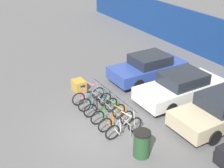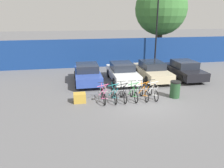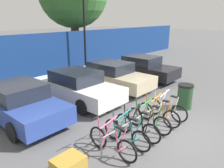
# 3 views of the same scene
# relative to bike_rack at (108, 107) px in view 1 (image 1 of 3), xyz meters

# --- Properties ---
(ground_plane) EXTENTS (120.00, 120.00, 0.00)m
(ground_plane) POSITION_rel_bike_rack_xyz_m (0.79, -0.68, -0.49)
(ground_plane) COLOR #59595B
(bike_rack) EXTENTS (3.60, 0.04, 0.57)m
(bike_rack) POSITION_rel_bike_rack_xyz_m (0.00, 0.00, 0.00)
(bike_rack) COLOR gray
(bike_rack) RESTS_ON ground
(bicycle_pink) EXTENTS (0.68, 1.71, 1.05)m
(bicycle_pink) POSITION_rel_bike_rack_xyz_m (-1.53, -0.15, -0.11)
(bicycle_pink) COLOR black
(bicycle_pink) RESTS_ON ground
(bicycle_teal) EXTENTS (0.68, 1.71, 1.05)m
(bicycle_teal) POSITION_rel_bike_rack_xyz_m (-0.89, -0.15, -0.11)
(bicycle_teal) COLOR black
(bicycle_teal) RESTS_ON ground
(bicycle_black) EXTENTS (0.68, 1.71, 1.05)m
(bicycle_black) POSITION_rel_bike_rack_xyz_m (-0.34, -0.15, -0.11)
(bicycle_black) COLOR black
(bicycle_black) RESTS_ON ground
(bicycle_green) EXTENTS (0.68, 1.71, 1.05)m
(bicycle_green) POSITION_rel_bike_rack_xyz_m (0.31, -0.15, -0.11)
(bicycle_green) COLOR black
(bicycle_green) RESTS_ON ground
(bicycle_orange) EXTENTS (0.68, 1.71, 1.05)m
(bicycle_orange) POSITION_rel_bike_rack_xyz_m (0.95, -0.15, -0.11)
(bicycle_orange) COLOR black
(bicycle_orange) RESTS_ON ground
(bicycle_white) EXTENTS (0.68, 1.71, 1.05)m
(bicycle_white) POSITION_rel_bike_rack_xyz_m (1.53, -0.15, -0.11)
(bicycle_white) COLOR black
(bicycle_white) RESTS_ON ground
(car_blue) EXTENTS (1.91, 4.21, 1.40)m
(car_blue) POSITION_rel_bike_rack_xyz_m (-2.15, 3.79, 0.21)
(car_blue) COLOR #2D479E
(car_blue) RESTS_ON ground
(car_white) EXTENTS (1.91, 4.37, 1.40)m
(car_white) POSITION_rel_bike_rack_xyz_m (0.50, 3.71, 0.21)
(car_white) COLOR silver
(car_white) RESTS_ON ground
(car_beige) EXTENTS (1.91, 4.49, 1.40)m
(car_beige) POSITION_rel_bike_rack_xyz_m (2.92, 3.81, 0.21)
(car_beige) COLOR #C1B28E
(car_beige) RESTS_ON ground
(trash_bin) EXTENTS (0.63, 0.63, 1.03)m
(trash_bin) POSITION_rel_bike_rack_xyz_m (2.89, -0.27, 0.03)
(trash_bin) COLOR #234728
(trash_bin) RESTS_ON ground
(cargo_crate) EXTENTS (0.70, 0.56, 0.55)m
(cargo_crate) POSITION_rel_bike_rack_xyz_m (-2.89, -0.01, -0.21)
(cargo_crate) COLOR #B28C33
(cargo_crate) RESTS_ON ground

